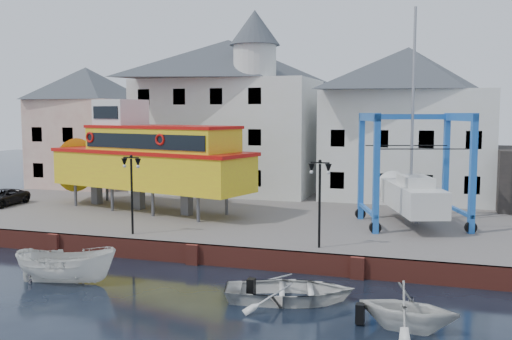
% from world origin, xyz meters
% --- Properties ---
extents(ground, '(140.00, 140.00, 0.00)m').
position_xyz_m(ground, '(0.00, 0.00, 0.00)').
color(ground, black).
rests_on(ground, ground).
extents(hardstanding, '(44.00, 22.00, 1.00)m').
position_xyz_m(hardstanding, '(0.00, 11.00, 0.50)').
color(hardstanding, '#635A55').
rests_on(hardstanding, ground).
extents(quay_wall, '(44.00, 0.47, 1.00)m').
position_xyz_m(quay_wall, '(-0.00, 0.10, 0.50)').
color(quay_wall, maroon).
rests_on(quay_wall, ground).
extents(building_pink, '(8.00, 7.00, 10.30)m').
position_xyz_m(building_pink, '(-18.00, 18.00, 6.15)').
color(building_pink, tan).
rests_on(building_pink, hardstanding).
extents(building_white_main, '(14.00, 8.30, 14.00)m').
position_xyz_m(building_white_main, '(-4.87, 18.39, 7.34)').
color(building_white_main, silver).
rests_on(building_white_main, hardstanding).
extents(building_white_right, '(12.00, 8.00, 11.20)m').
position_xyz_m(building_white_right, '(9.00, 19.00, 6.60)').
color(building_white_right, silver).
rests_on(building_white_right, hardstanding).
extents(lamp_post_left, '(1.12, 0.32, 4.20)m').
position_xyz_m(lamp_post_left, '(-4.00, 1.20, 4.17)').
color(lamp_post_left, black).
rests_on(lamp_post_left, hardstanding).
extents(lamp_post_right, '(1.12, 0.32, 4.20)m').
position_xyz_m(lamp_post_right, '(6.00, 1.20, 4.17)').
color(lamp_post_right, black).
rests_on(lamp_post_right, hardstanding).
extents(tour_boat, '(17.11, 8.11, 7.25)m').
position_xyz_m(tour_boat, '(-7.53, 8.29, 4.42)').
color(tour_boat, '#59595E').
rests_on(tour_boat, hardstanding).
extents(travel_lift, '(6.81, 8.35, 12.25)m').
position_xyz_m(travel_lift, '(9.75, 8.70, 3.05)').
color(travel_lift, blue).
rests_on(travel_lift, hardstanding).
extents(van, '(2.09, 4.15, 1.13)m').
position_xyz_m(van, '(-17.31, 6.71, 1.56)').
color(van, black).
rests_on(van, hardstanding).
extents(motorboat_a, '(4.77, 2.60, 1.74)m').
position_xyz_m(motorboat_a, '(-4.01, -4.49, 0.00)').
color(motorboat_a, silver).
rests_on(motorboat_a, ground).
extents(motorboat_b, '(5.86, 4.85, 1.05)m').
position_xyz_m(motorboat_b, '(5.86, -3.86, 0.00)').
color(motorboat_b, silver).
rests_on(motorboat_b, ground).
extents(motorboat_c, '(3.75, 3.36, 1.77)m').
position_xyz_m(motorboat_c, '(10.42, -5.57, 0.00)').
color(motorboat_c, silver).
rests_on(motorboat_c, ground).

